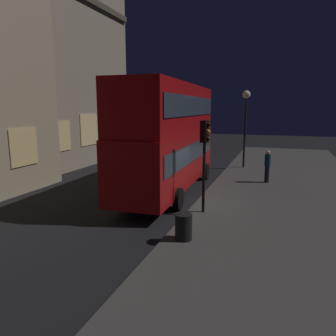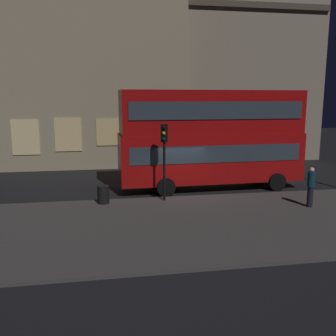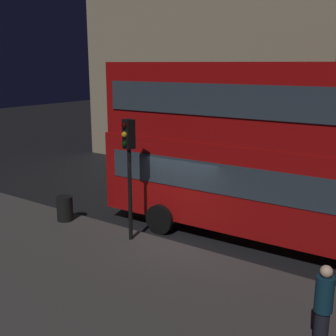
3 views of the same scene
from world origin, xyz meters
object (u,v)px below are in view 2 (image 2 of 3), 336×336
(pedestrian, at_px, (311,186))
(litter_bin, at_px, (103,194))
(traffic_light_near_kerb, at_px, (164,146))
(double_decker_bus, at_px, (211,135))

(pedestrian, height_order, litter_bin, pedestrian)
(traffic_light_near_kerb, bearing_deg, double_decker_bus, 55.07)
(double_decker_bus, distance_m, pedestrian, 6.07)
(double_decker_bus, relative_size, pedestrian, 5.62)
(pedestrian, bearing_deg, litter_bin, 140.87)
(litter_bin, bearing_deg, traffic_light_near_kerb, 0.16)
(double_decker_bus, height_order, pedestrian, double_decker_bus)
(pedestrian, distance_m, litter_bin, 9.51)
(traffic_light_near_kerb, relative_size, litter_bin, 4.37)
(traffic_light_near_kerb, xyz_separation_m, pedestrian, (6.34, -2.20, -1.71))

